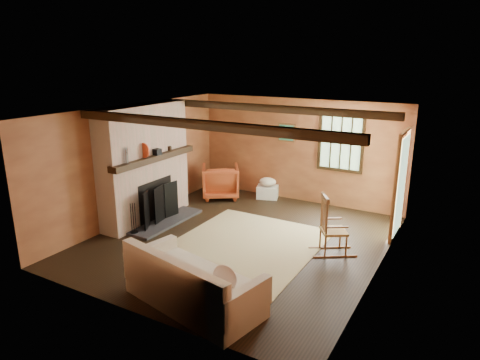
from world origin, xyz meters
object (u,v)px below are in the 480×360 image
Objects in this scene: rocking_chair at (332,229)px; sofa at (191,287)px; fireplace at (146,168)px; laundry_basket at (267,192)px; armchair at (220,181)px.

rocking_chair reaches higher than sofa.
fireplace is 3.10m from laundry_basket.
armchair is (-1.03, -0.50, 0.25)m from laundry_basket.
fireplace is 2.18m from armchair.
laundry_basket is at bearing 115.75° from sofa.
fireplace is 2.75× the size of armchair.
armchair is (-2.20, 4.22, 0.11)m from sofa.
rocking_chair reaches higher than armchair.
armchair is (0.55, 1.99, -0.71)m from fireplace.
sofa is (2.75, -2.22, -0.81)m from fireplace.
laundry_basket is at bearing 57.82° from fireplace.
rocking_chair is 0.49× the size of sofa.
fireplace reaches higher than laundry_basket.
sofa is at bearing -39.00° from fireplace.
fireplace is 3.94m from rocking_chair.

